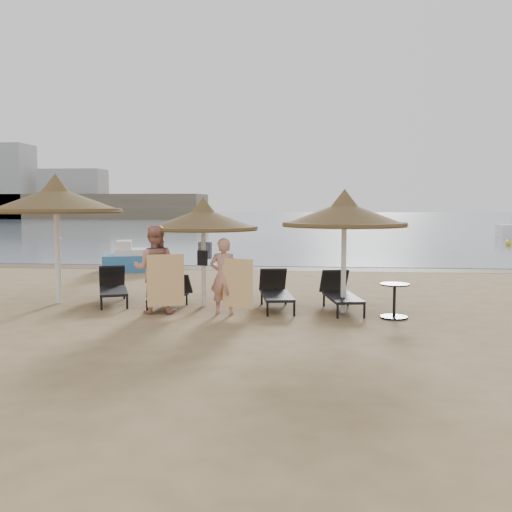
{
  "coord_description": "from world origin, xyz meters",
  "views": [
    {
      "loc": [
        2.63,
        -12.59,
        2.53
      ],
      "look_at": [
        1.26,
        1.2,
        1.25
      ],
      "focal_mm": 40.0,
      "sensor_mm": 36.0,
      "label": 1
    }
  ],
  "objects_px": {
    "lounger_far_left": "(113,287)",
    "palapa_right": "(344,214)",
    "palapa_center": "(203,219)",
    "lounger_far_right": "(340,293)",
    "person_left": "(155,262)",
    "pedal_boat": "(136,259)",
    "lounger_near_left": "(172,293)",
    "side_table": "(394,302)",
    "lounger_near_right": "(276,291)",
    "person_right": "(224,270)",
    "palapa_left": "(56,200)"
  },
  "relations": [
    {
      "from": "lounger_far_left",
      "to": "palapa_right",
      "type": "bearing_deg",
      "value": -29.47
    },
    {
      "from": "palapa_center",
      "to": "lounger_far_right",
      "type": "relative_size",
      "value": 1.3
    },
    {
      "from": "palapa_right",
      "to": "person_left",
      "type": "distance_m",
      "value": 4.5
    },
    {
      "from": "palapa_right",
      "to": "pedal_boat",
      "type": "bearing_deg",
      "value": 134.09
    },
    {
      "from": "lounger_near_left",
      "to": "side_table",
      "type": "relative_size",
      "value": 2.26
    },
    {
      "from": "lounger_near_left",
      "to": "lounger_near_right",
      "type": "relative_size",
      "value": 0.83
    },
    {
      "from": "lounger_near_right",
      "to": "person_right",
      "type": "distance_m",
      "value": 1.61
    },
    {
      "from": "pedal_boat",
      "to": "person_left",
      "type": "bearing_deg",
      "value": -86.65
    },
    {
      "from": "lounger_far_left",
      "to": "pedal_boat",
      "type": "height_order",
      "value": "pedal_boat"
    },
    {
      "from": "palapa_left",
      "to": "lounger_near_right",
      "type": "height_order",
      "value": "palapa_left"
    },
    {
      "from": "side_table",
      "to": "lounger_far_left",
      "type": "bearing_deg",
      "value": 168.72
    },
    {
      "from": "palapa_right",
      "to": "person_left",
      "type": "relative_size",
      "value": 1.22
    },
    {
      "from": "side_table",
      "to": "pedal_boat",
      "type": "height_order",
      "value": "pedal_boat"
    },
    {
      "from": "side_table",
      "to": "palapa_left",
      "type": "bearing_deg",
      "value": 172.35
    },
    {
      "from": "palapa_center",
      "to": "person_right",
      "type": "height_order",
      "value": "palapa_center"
    },
    {
      "from": "palapa_center",
      "to": "side_table",
      "type": "distance_m",
      "value": 4.92
    },
    {
      "from": "palapa_right",
      "to": "pedal_boat",
      "type": "xyz_separation_m",
      "value": [
        -7.34,
        7.58,
        -1.86
      ]
    },
    {
      "from": "lounger_near_right",
      "to": "palapa_right",
      "type": "bearing_deg",
      "value": -26.89
    },
    {
      "from": "side_table",
      "to": "person_left",
      "type": "xyz_separation_m",
      "value": [
        -5.43,
        0.09,
        0.82
      ]
    },
    {
      "from": "side_table",
      "to": "lounger_near_right",
      "type": "bearing_deg",
      "value": 159.03
    },
    {
      "from": "person_left",
      "to": "palapa_center",
      "type": "bearing_deg",
      "value": -141.62
    },
    {
      "from": "palapa_right",
      "to": "side_table",
      "type": "bearing_deg",
      "value": -26.53
    },
    {
      "from": "lounger_far_left",
      "to": "person_right",
      "type": "bearing_deg",
      "value": -44.53
    },
    {
      "from": "lounger_far_right",
      "to": "person_left",
      "type": "distance_m",
      "value": 4.44
    },
    {
      "from": "palapa_right",
      "to": "person_right",
      "type": "relative_size",
      "value": 1.42
    },
    {
      "from": "lounger_near_right",
      "to": "person_left",
      "type": "bearing_deg",
      "value": -171.06
    },
    {
      "from": "palapa_center",
      "to": "palapa_left",
      "type": "bearing_deg",
      "value": 178.97
    },
    {
      "from": "lounger_far_right",
      "to": "pedal_boat",
      "type": "distance_m",
      "value": 10.23
    },
    {
      "from": "lounger_far_left",
      "to": "person_right",
      "type": "relative_size",
      "value": 1.02
    },
    {
      "from": "lounger_near_right",
      "to": "person_left",
      "type": "height_order",
      "value": "person_left"
    },
    {
      "from": "lounger_near_left",
      "to": "pedal_boat",
      "type": "xyz_separation_m",
      "value": [
        -3.21,
        7.28,
        0.08
      ]
    },
    {
      "from": "palapa_right",
      "to": "lounger_far_right",
      "type": "xyz_separation_m",
      "value": [
        -0.05,
        0.41,
        -1.88
      ]
    },
    {
      "from": "lounger_near_left",
      "to": "lounger_near_right",
      "type": "xyz_separation_m",
      "value": [
        2.53,
        0.18,
        0.07
      ]
    },
    {
      "from": "lounger_far_left",
      "to": "lounger_near_left",
      "type": "relative_size",
      "value": 1.2
    },
    {
      "from": "palapa_right",
      "to": "person_right",
      "type": "height_order",
      "value": "palapa_right"
    },
    {
      "from": "lounger_far_left",
      "to": "pedal_boat",
      "type": "bearing_deg",
      "value": 81.46
    },
    {
      "from": "palapa_left",
      "to": "side_table",
      "type": "relative_size",
      "value": 4.28
    },
    {
      "from": "lounger_near_left",
      "to": "lounger_far_right",
      "type": "relative_size",
      "value": 0.84
    },
    {
      "from": "side_table",
      "to": "pedal_boat",
      "type": "distance_m",
      "value": 11.71
    },
    {
      "from": "lounger_far_left",
      "to": "lounger_far_right",
      "type": "height_order",
      "value": "lounger_far_right"
    },
    {
      "from": "palapa_right",
      "to": "side_table",
      "type": "height_order",
      "value": "palapa_right"
    },
    {
      "from": "palapa_left",
      "to": "lounger_near_left",
      "type": "distance_m",
      "value": 3.77
    },
    {
      "from": "palapa_center",
      "to": "pedal_boat",
      "type": "height_order",
      "value": "palapa_center"
    },
    {
      "from": "lounger_near_right",
      "to": "person_left",
      "type": "xyz_separation_m",
      "value": [
        -2.74,
        -0.94,
        0.78
      ]
    },
    {
      "from": "lounger_far_left",
      "to": "person_left",
      "type": "bearing_deg",
      "value": -62.44
    },
    {
      "from": "lounger_far_left",
      "to": "side_table",
      "type": "bearing_deg",
      "value": -32.59
    },
    {
      "from": "palapa_right",
      "to": "palapa_center",
      "type": "bearing_deg",
      "value": 171.69
    },
    {
      "from": "lounger_near_right",
      "to": "lounger_far_left",
      "type": "bearing_deg",
      "value": 165.36
    },
    {
      "from": "lounger_far_right",
      "to": "side_table",
      "type": "bearing_deg",
      "value": -50.14
    },
    {
      "from": "palapa_center",
      "to": "lounger_far_right",
      "type": "bearing_deg",
      "value": -1.47
    }
  ]
}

